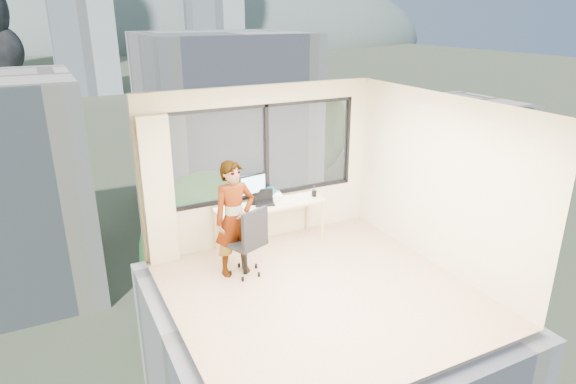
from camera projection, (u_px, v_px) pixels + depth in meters
floor at (320, 291)px, 6.91m from camera, size 4.00×4.00×0.01m
ceiling at (325, 105)px, 6.02m from camera, size 4.00×4.00×0.01m
wall_front at (427, 272)px, 4.78m from camera, size 4.00×0.01×2.60m
wall_left at (170, 234)px, 5.62m from camera, size 0.01×4.00×2.60m
wall_right at (439, 182)px, 7.31m from camera, size 0.01×4.00×2.60m
window_wall at (263, 151)px, 8.08m from camera, size 3.30×0.16×1.55m
curtain at (158, 192)px, 7.36m from camera, size 0.45×0.14×2.30m
desk at (270, 224)px, 8.17m from camera, size 1.80×0.60×0.75m
chair at (244, 240)px, 7.19m from camera, size 0.73×0.73×1.10m
person at (235, 219)px, 7.13m from camera, size 0.66×0.46×1.73m
monitor at (253, 189)px, 7.94m from camera, size 0.51×0.18×0.50m
game_console at (271, 196)px, 8.23m from camera, size 0.37×0.33×0.08m
laptop at (264, 198)px, 7.94m from camera, size 0.39×0.40×0.20m
cellphone at (239, 209)px, 7.77m from camera, size 0.12×0.07×0.01m
pen_cup at (314, 193)px, 8.31m from camera, size 0.10×0.10×0.11m
handbag at (269, 192)px, 8.23m from camera, size 0.29×0.22×0.20m
exterior_ground at (53, 95)px, 112.43m from camera, size 400.00×400.00×0.04m
near_bldg_b at (224, 123)px, 45.92m from camera, size 14.00×13.00×16.00m
near_bldg_c at (445, 156)px, 46.16m from camera, size 12.00×10.00×10.00m
far_tower_b at (81, 25)px, 110.67m from camera, size 13.00×13.00×30.00m
far_tower_c at (211, 29)px, 143.77m from camera, size 15.00×15.00×26.00m
hill_b at (205, 41)px, 322.54m from camera, size 300.00×220.00×96.00m
tree_b at (213, 269)px, 26.96m from camera, size 7.60×7.60×9.00m
tree_c at (308, 138)px, 52.85m from camera, size 8.40×8.40×10.00m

